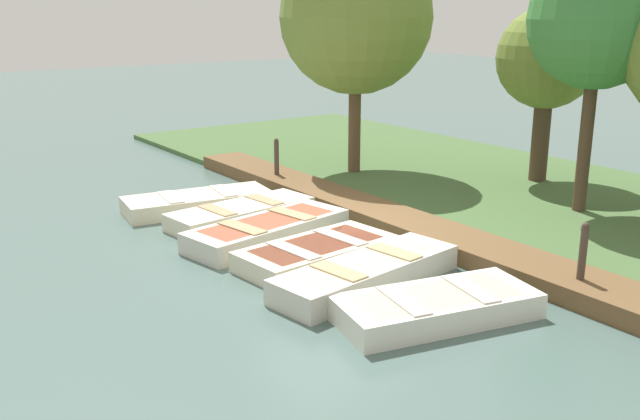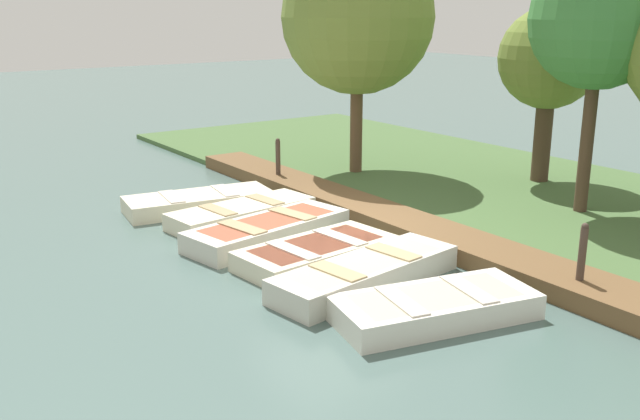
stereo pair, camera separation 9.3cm
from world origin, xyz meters
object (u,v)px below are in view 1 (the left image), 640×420
object	(u,v)px
rowboat_0	(198,202)
mooring_post_near	(277,163)
rowboat_3	(317,253)
park_tree_far_left	(356,18)
rowboat_2	(268,230)
park_tree_left	(547,60)
rowboat_1	(241,213)
mooring_post_far	(582,261)
rowboat_5	(436,306)
park_tree_center	(598,21)
rowboat_4	(367,273)

from	to	relation	value
rowboat_0	mooring_post_near	bearing A→B (deg)	-154.61
rowboat_3	park_tree_far_left	xyz separation A→B (m)	(-4.36, -4.56, 3.64)
rowboat_2	park_tree_left	xyz separation A→B (m)	(-7.35, 0.14, 2.70)
mooring_post_near	rowboat_1	bearing A→B (deg)	43.87
rowboat_1	mooring_post_far	xyz separation A→B (m)	(-2.08, 6.16, 0.40)
rowboat_0	rowboat_2	size ratio (longest dim) A/B	0.96
rowboat_1	mooring_post_near	distance (m)	2.91
rowboat_1	park_tree_left	distance (m)	7.80
rowboat_2	park_tree_far_left	bearing A→B (deg)	-154.88
rowboat_1	mooring_post_near	bearing A→B (deg)	-142.69
rowboat_3	park_tree_left	bearing A→B (deg)	-175.55
rowboat_5	park_tree_far_left	xyz separation A→B (m)	(-4.32, -7.29, 3.63)
park_tree_center	rowboat_3	bearing A→B (deg)	-8.22
mooring_post_near	park_tree_far_left	world-z (taller)	park_tree_far_left
mooring_post_near	rowboat_5	bearing A→B (deg)	73.79
mooring_post_far	park_tree_left	size ratio (longest dim) A/B	0.28
rowboat_5	park_tree_center	distance (m)	7.10
park_tree_left	rowboat_3	bearing A→B (deg)	10.17
rowboat_4	park_tree_far_left	size ratio (longest dim) A/B	0.59
mooring_post_far	mooring_post_near	bearing A→B (deg)	-90.00
rowboat_2	rowboat_5	world-z (taller)	rowboat_2
rowboat_1	rowboat_5	bearing A→B (deg)	82.48
rowboat_3	park_tree_left	xyz separation A→B (m)	(-7.30, -1.31, 2.73)
rowboat_4	park_tree_left	world-z (taller)	park_tree_left
rowboat_3	park_tree_center	bearing A→B (deg)	166.06
rowboat_1	mooring_post_far	size ratio (longest dim) A/B	2.64
rowboat_0	rowboat_5	distance (m)	6.75
mooring_post_near	park_tree_center	distance (m)	7.41
rowboat_1	rowboat_2	distance (m)	1.30
rowboat_1	rowboat_5	distance (m)	5.47
rowboat_3	park_tree_center	distance (m)	6.94
rowboat_0	park_tree_center	size ratio (longest dim) A/B	0.61
rowboat_0	rowboat_1	size ratio (longest dim) A/B	1.03
rowboat_4	park_tree_center	distance (m)	6.86
rowboat_1	rowboat_2	bearing A→B (deg)	75.22
mooring_post_near	mooring_post_far	distance (m)	8.16
park_tree_far_left	park_tree_center	bearing A→B (deg)	105.39
rowboat_3	mooring_post_far	size ratio (longest dim) A/B	2.41
mooring_post_far	park_tree_left	bearing A→B (deg)	-137.11
rowboat_2	park_tree_left	distance (m)	7.84
rowboat_0	rowboat_4	xyz separation A→B (m)	(-0.21, 5.27, 0.03)
rowboat_4	rowboat_1	bearing A→B (deg)	-99.26
rowboat_4	mooring_post_near	xyz separation A→B (m)	(-2.18, -5.99, 0.38)
rowboat_0	mooring_post_near	distance (m)	2.52
rowboat_3	rowboat_5	distance (m)	2.73
rowboat_1	park_tree_far_left	world-z (taller)	park_tree_far_left
rowboat_1	park_tree_left	size ratio (longest dim) A/B	0.74
park_tree_center	park_tree_far_left	bearing A→B (deg)	-74.61
rowboat_1	park_tree_left	world-z (taller)	park_tree_left
mooring_post_far	park_tree_far_left	size ratio (longest dim) A/B	0.20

